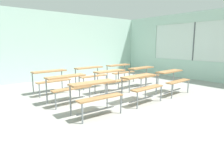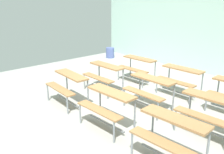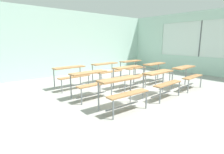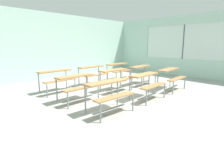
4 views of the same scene
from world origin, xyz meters
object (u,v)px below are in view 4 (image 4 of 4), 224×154
at_px(desk_bench_r0c0, 109,90).
at_px(desk_bench_r2c1, 93,71).
at_px(desk_bench_r1c0, 77,82).
at_px(desk_bench_r1c1, 116,75).
at_px(desk_bench_r0c1, 147,80).
at_px(desk_bench_r2c0, 57,76).
at_px(desk_bench_r1c2, 143,71).
at_px(desk_bench_r0c2, 171,74).
at_px(desk_bench_r2c2, 119,68).

bearing_deg(desk_bench_r0c0, desk_bench_r2c1, 61.72).
bearing_deg(desk_bench_r2c1, desk_bench_r1c0, -141.81).
distance_m(desk_bench_r0c0, desk_bench_r1c1, 1.94).
height_order(desk_bench_r0c1, desk_bench_r2c0, same).
bearing_deg(desk_bench_r1c2, desk_bench_r0c1, -142.98).
xyz_separation_m(desk_bench_r0c2, desk_bench_r2c2, (-0.03, 2.48, 0.00)).
relative_size(desk_bench_r1c0, desk_bench_r1c2, 0.98).
distance_m(desk_bench_r0c1, desk_bench_r1c2, 1.90).
xyz_separation_m(desk_bench_r0c0, desk_bench_r1c0, (-0.07, 1.20, 0.00)).
distance_m(desk_bench_r0c2, desk_bench_r2c2, 2.48).
bearing_deg(desk_bench_r1c1, desk_bench_r0c1, -90.00).
xyz_separation_m(desk_bench_r0c2, desk_bench_r2c0, (-2.99, 2.52, 0.00)).
height_order(desk_bench_r1c1, desk_bench_r2c1, same).
relative_size(desk_bench_r1c2, desk_bench_r2c1, 1.01).
distance_m(desk_bench_r2c1, desk_bench_r2c2, 1.44).
distance_m(desk_bench_r0c2, desk_bench_r1c0, 3.29).
bearing_deg(desk_bench_r0c0, desk_bench_r0c1, 1.60).
relative_size(desk_bench_r0c0, desk_bench_r0c1, 1.01).
distance_m(desk_bench_r1c0, desk_bench_r2c2, 3.27).
height_order(desk_bench_r1c0, desk_bench_r1c1, same).
bearing_deg(desk_bench_r1c0, desk_bench_r2c0, 87.05).
relative_size(desk_bench_r0c1, desk_bench_r2c1, 1.01).
xyz_separation_m(desk_bench_r0c0, desk_bench_r2c1, (1.50, 2.48, 0.00)).
distance_m(desk_bench_r0c1, desk_bench_r0c2, 1.47).
bearing_deg(desk_bench_r1c0, desk_bench_r2c2, 21.77).
height_order(desk_bench_r2c0, desk_bench_r2c1, same).
xyz_separation_m(desk_bench_r0c1, desk_bench_r1c2, (1.47, 1.21, 0.00)).
bearing_deg(desk_bench_r1c2, desk_bench_r2c0, 153.87).
bearing_deg(desk_bench_r2c1, desk_bench_r1c1, -90.74).
distance_m(desk_bench_r1c0, desk_bench_r2c1, 2.03).
height_order(desk_bench_r1c0, desk_bench_r2c2, same).
bearing_deg(desk_bench_r1c0, desk_bench_r0c1, -38.65).
height_order(desk_bench_r0c1, desk_bench_r0c2, same).
bearing_deg(desk_bench_r0c2, desk_bench_r1c0, 155.25).
relative_size(desk_bench_r0c1, desk_bench_r0c2, 0.99).
relative_size(desk_bench_r0c1, desk_bench_r1c2, 0.99).
bearing_deg(desk_bench_r2c1, desk_bench_r2c0, 178.78).
bearing_deg(desk_bench_r2c2, desk_bench_r2c0, 177.86).
xyz_separation_m(desk_bench_r2c0, desk_bench_r2c1, (1.52, -0.01, 0.00)).
distance_m(desk_bench_r0c1, desk_bench_r2c2, 2.87).
height_order(desk_bench_r0c0, desk_bench_r0c1, same).
height_order(desk_bench_r0c0, desk_bench_r0c2, same).
bearing_deg(desk_bench_r1c1, desk_bench_r0c2, -40.76).
relative_size(desk_bench_r0c2, desk_bench_r2c1, 1.02).
distance_m(desk_bench_r0c1, desk_bench_r1c1, 1.27).
height_order(desk_bench_r1c1, desk_bench_r2c2, same).
bearing_deg(desk_bench_r0c2, desk_bench_r2c0, 137.20).
bearing_deg(desk_bench_r0c1, desk_bench_r1c1, 88.17).
relative_size(desk_bench_r1c1, desk_bench_r2c0, 0.99).
distance_m(desk_bench_r0c0, desk_bench_r1c0, 1.20).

